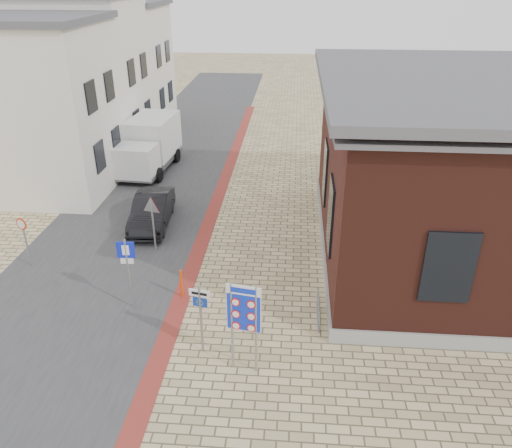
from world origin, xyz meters
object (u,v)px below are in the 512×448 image
(sedan, at_px, (152,210))
(border_sign, at_px, (244,311))
(essen_sign, at_px, (200,309))
(bollard, at_px, (181,284))
(parking_sign, at_px, (127,262))
(box_truck, at_px, (149,145))

(sedan, distance_m, border_sign, 10.03)
(border_sign, xyz_separation_m, essen_sign, (-1.30, 0.64, -0.50))
(sedan, relative_size, border_sign, 1.47)
(sedan, height_order, essen_sign, essen_sign)
(sedan, relative_size, bollard, 3.85)
(sedan, xyz_separation_m, border_sign, (4.94, -8.63, 1.33))
(essen_sign, xyz_separation_m, parking_sign, (-2.69, 1.94, 0.24))
(border_sign, height_order, parking_sign, border_sign)
(box_truck, distance_m, parking_sign, 13.12)
(bollard, bearing_deg, box_truck, 109.72)
(essen_sign, relative_size, bollard, 2.14)
(parking_sign, bearing_deg, border_sign, -36.56)
(sedan, bearing_deg, bollard, -69.84)
(sedan, distance_m, bollard, 5.89)
(box_truck, distance_m, bollard, 12.89)
(sedan, xyz_separation_m, parking_sign, (0.94, -6.06, 1.07))
(box_truck, distance_m, border_sign, 16.84)
(border_sign, xyz_separation_m, parking_sign, (-3.99, 2.58, -0.26))
(box_truck, bearing_deg, parking_sign, -72.95)
(border_sign, relative_size, essen_sign, 1.22)
(sedan, relative_size, essen_sign, 1.80)
(box_truck, relative_size, bollard, 5.16)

